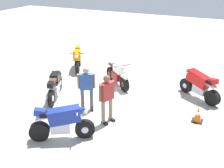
{
  "coord_description": "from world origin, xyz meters",
  "views": [
    {
      "loc": [
        -4.86,
        8.42,
        4.86
      ],
      "look_at": [
        -0.91,
        -0.08,
        0.75
      ],
      "focal_mm": 43.89,
      "sensor_mm": 36.0,
      "label": 1
    }
  ],
  "objects_px": {
    "motorcycle_black_cruiser": "(55,86)",
    "person_in_blue_shirt": "(87,86)",
    "traffic_cone": "(198,115)",
    "motorcycle_cream_vintage": "(117,74)",
    "person_in_red_shirt": "(107,96)",
    "motorcycle_red_sportbike": "(199,84)",
    "motorcycle_blue_sportbike": "(62,121)",
    "motorcycle_orange_sportbike": "(78,58)"
  },
  "relations": [
    {
      "from": "motorcycle_black_cruiser",
      "to": "person_in_blue_shirt",
      "type": "distance_m",
      "value": 1.7
    },
    {
      "from": "person_in_blue_shirt",
      "to": "traffic_cone",
      "type": "bearing_deg",
      "value": 71.71
    },
    {
      "from": "motorcycle_cream_vintage",
      "to": "traffic_cone",
      "type": "bearing_deg",
      "value": 15.99
    },
    {
      "from": "person_in_red_shirt",
      "to": "motorcycle_red_sportbike",
      "type": "bearing_deg",
      "value": 72.86
    },
    {
      "from": "motorcycle_blue_sportbike",
      "to": "person_in_red_shirt",
      "type": "xyz_separation_m",
      "value": [
        -0.79,
        -1.43,
        0.37
      ]
    },
    {
      "from": "person_in_red_shirt",
      "to": "motorcycle_blue_sportbike",
      "type": "bearing_deg",
      "value": -97.32
    },
    {
      "from": "motorcycle_blue_sportbike",
      "to": "person_in_blue_shirt",
      "type": "height_order",
      "value": "person_in_blue_shirt"
    },
    {
      "from": "motorcycle_black_cruiser",
      "to": "motorcycle_orange_sportbike",
      "type": "xyz_separation_m",
      "value": [
        0.86,
        -3.1,
        0.07
      ]
    },
    {
      "from": "motorcycle_cream_vintage",
      "to": "motorcycle_orange_sportbike",
      "type": "xyz_separation_m",
      "value": [
        2.56,
        -0.92,
        0.11
      ]
    },
    {
      "from": "motorcycle_red_sportbike",
      "to": "motorcycle_orange_sportbike",
      "type": "distance_m",
      "value": 6.03
    },
    {
      "from": "motorcycle_red_sportbike",
      "to": "motorcycle_orange_sportbike",
      "type": "bearing_deg",
      "value": 27.14
    },
    {
      "from": "traffic_cone",
      "to": "motorcycle_blue_sportbike",
      "type": "bearing_deg",
      "value": 37.66
    },
    {
      "from": "motorcycle_cream_vintage",
      "to": "motorcycle_blue_sportbike",
      "type": "height_order",
      "value": "motorcycle_blue_sportbike"
    },
    {
      "from": "motorcycle_orange_sportbike",
      "to": "motorcycle_red_sportbike",
      "type": "bearing_deg",
      "value": 53.62
    },
    {
      "from": "motorcycle_red_sportbike",
      "to": "motorcycle_black_cruiser",
      "type": "bearing_deg",
      "value": 58.97
    },
    {
      "from": "motorcycle_black_cruiser",
      "to": "person_in_blue_shirt",
      "type": "xyz_separation_m",
      "value": [
        -1.62,
        0.32,
        0.41
      ]
    },
    {
      "from": "motorcycle_cream_vintage",
      "to": "person_in_blue_shirt",
      "type": "xyz_separation_m",
      "value": [
        0.08,
        2.5,
        0.45
      ]
    },
    {
      "from": "motorcycle_cream_vintage",
      "to": "person_in_red_shirt",
      "type": "height_order",
      "value": "person_in_red_shirt"
    },
    {
      "from": "traffic_cone",
      "to": "motorcycle_red_sportbike",
      "type": "bearing_deg",
      "value": -81.44
    },
    {
      "from": "motorcycle_black_cruiser",
      "to": "traffic_cone",
      "type": "bearing_deg",
      "value": -107.95
    },
    {
      "from": "motorcycle_blue_sportbike",
      "to": "person_in_blue_shirt",
      "type": "xyz_separation_m",
      "value": [
        0.23,
        -1.89,
        0.34
      ]
    },
    {
      "from": "motorcycle_red_sportbike",
      "to": "person_in_red_shirt",
      "type": "relative_size",
      "value": 1.02
    },
    {
      "from": "person_in_red_shirt",
      "to": "person_in_blue_shirt",
      "type": "xyz_separation_m",
      "value": [
        1.02,
        -0.46,
        -0.03
      ]
    },
    {
      "from": "motorcycle_cream_vintage",
      "to": "person_in_blue_shirt",
      "type": "bearing_deg",
      "value": -51.63
    },
    {
      "from": "motorcycle_red_sportbike",
      "to": "motorcycle_blue_sportbike",
      "type": "relative_size",
      "value": 0.97
    },
    {
      "from": "motorcycle_black_cruiser",
      "to": "traffic_cone",
      "type": "height_order",
      "value": "motorcycle_black_cruiser"
    },
    {
      "from": "person_in_blue_shirt",
      "to": "traffic_cone",
      "type": "height_order",
      "value": "person_in_blue_shirt"
    },
    {
      "from": "motorcycle_red_sportbike",
      "to": "motorcycle_orange_sportbike",
      "type": "relative_size",
      "value": 0.95
    },
    {
      "from": "motorcycle_cream_vintage",
      "to": "motorcycle_orange_sportbike",
      "type": "distance_m",
      "value": 2.73
    },
    {
      "from": "person_in_red_shirt",
      "to": "person_in_blue_shirt",
      "type": "relative_size",
      "value": 1.02
    },
    {
      "from": "motorcycle_cream_vintage",
      "to": "motorcycle_blue_sportbike",
      "type": "xyz_separation_m",
      "value": [
        -0.15,
        4.38,
        0.11
      ]
    },
    {
      "from": "motorcycle_black_cruiser",
      "to": "person_in_red_shirt",
      "type": "height_order",
      "value": "person_in_red_shirt"
    },
    {
      "from": "motorcycle_orange_sportbike",
      "to": "traffic_cone",
      "type": "distance_m",
      "value": 6.77
    },
    {
      "from": "motorcycle_orange_sportbike",
      "to": "person_in_red_shirt",
      "type": "height_order",
      "value": "person_in_red_shirt"
    },
    {
      "from": "motorcycle_black_cruiser",
      "to": "motorcycle_cream_vintage",
      "type": "relative_size",
      "value": 1.23
    },
    {
      "from": "motorcycle_orange_sportbike",
      "to": "person_in_blue_shirt",
      "type": "height_order",
      "value": "person_in_blue_shirt"
    },
    {
      "from": "motorcycle_black_cruiser",
      "to": "motorcycle_orange_sportbike",
      "type": "bearing_deg",
      "value": -7.89
    },
    {
      "from": "motorcycle_blue_sportbike",
      "to": "traffic_cone",
      "type": "bearing_deg",
      "value": 6.92
    },
    {
      "from": "motorcycle_black_cruiser",
      "to": "person_in_blue_shirt",
      "type": "bearing_deg",
      "value": -124.56
    },
    {
      "from": "motorcycle_red_sportbike",
      "to": "motorcycle_black_cruiser",
      "type": "relative_size",
      "value": 0.87
    },
    {
      "from": "motorcycle_orange_sportbike",
      "to": "traffic_cone",
      "type": "height_order",
      "value": "motorcycle_orange_sportbike"
    },
    {
      "from": "motorcycle_blue_sportbike",
      "to": "motorcycle_orange_sportbike",
      "type": "bearing_deg",
      "value": 86.39
    }
  ]
}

